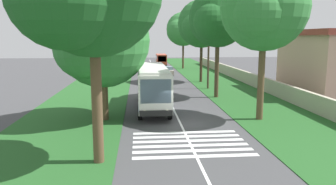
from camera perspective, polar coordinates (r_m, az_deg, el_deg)
ground at (r=24.33m, az=2.18°, el=-5.41°), size 160.00×160.00×0.00m
grass_verge_left at (r=39.18m, az=-12.60°, el=0.11°), size 120.00×8.00×0.04m
grass_verge_right at (r=40.40m, az=11.12°, el=0.44°), size 120.00×8.00×0.04m
centre_line at (r=38.94m, az=-0.56°, el=0.26°), size 110.00×0.16×0.01m
coach_bus at (r=29.06m, az=-2.65°, el=1.36°), size 11.16×2.62×3.73m
zebra_crossing at (r=20.07m, az=3.78°, el=-8.67°), size 4.95×6.80×0.01m
trailing_car_0 at (r=48.02m, az=-3.42°, el=2.79°), size 4.30×1.78×1.43m
trailing_car_1 at (r=55.74m, az=-0.10°, el=3.74°), size 4.30×1.78×1.43m
trailing_car_2 at (r=63.95m, az=-3.88°, el=4.46°), size 4.30×1.78×1.43m
trailing_minibus_0 at (r=73.78m, az=-1.18°, el=5.83°), size 6.00×2.14×2.53m
roadside_tree_left_0 at (r=25.40m, az=-11.46°, el=8.33°), size 8.45×6.98×9.47m
roadside_tree_left_1 at (r=56.25m, az=-7.86°, el=9.25°), size 6.88×5.58×9.03m
roadside_tree_left_2 at (r=85.56m, az=-6.58°, el=10.08°), size 6.50×5.29×10.03m
roadside_tree_right_0 at (r=46.71m, az=5.61°, el=11.50°), size 7.66×6.60×11.35m
roadside_tree_right_1 at (r=34.78m, az=8.31°, el=12.27°), size 7.13×5.94×11.11m
roadside_tree_right_2 at (r=25.89m, az=15.87°, el=13.55°), size 7.28×6.40×11.56m
roadside_tree_right_3 at (r=66.73m, az=2.45°, el=10.66°), size 8.30×6.77×11.13m
utility_pole at (r=40.62m, az=6.95°, el=5.79°), size 0.24×1.40×7.01m
roadside_wall at (r=46.02m, az=13.51°, el=2.46°), size 70.00×0.40×1.58m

